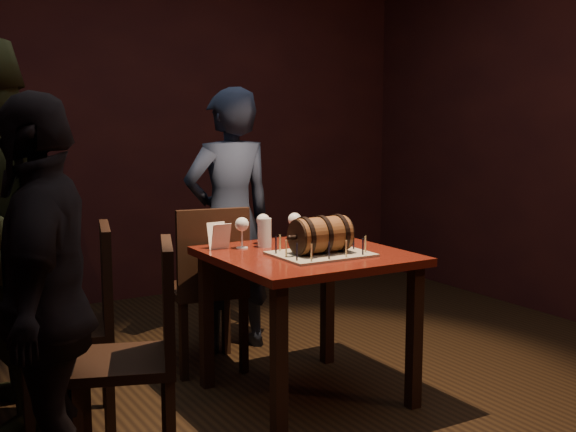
{
  "coord_description": "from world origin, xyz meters",
  "views": [
    {
      "loc": [
        -1.7,
        -2.87,
        1.43
      ],
      "look_at": [
        0.03,
        0.05,
        0.95
      ],
      "focal_mm": 45.0,
      "sensor_mm": 36.0,
      "label": 1
    }
  ],
  "objects": [
    {
      "name": "wine_glass_right",
      "position": [
        0.26,
        0.38,
        0.87
      ],
      "size": [
        0.07,
        0.07,
        0.16
      ],
      "color": "silver",
      "rests_on": "pub_table"
    },
    {
      "name": "birthday_candles",
      "position": [
        0.19,
        0.01,
        0.8
      ],
      "size": [
        0.4,
        0.3,
        0.09
      ],
      "color": "#F2DA91",
      "rests_on": "cake_board"
    },
    {
      "name": "pub_table",
      "position": [
        0.17,
        0.11,
        0.64
      ],
      "size": [
        0.9,
        0.9,
        0.75
      ],
      "color": "#45110B",
      "rests_on": "ground"
    },
    {
      "name": "chair_left_rear",
      "position": [
        -0.87,
        0.36,
        0.52
      ],
      "size": [
        0.49,
        0.49,
        0.93
      ],
      "color": "black",
      "rests_on": "ground"
    },
    {
      "name": "cake_board",
      "position": [
        0.19,
        0.01,
        0.76
      ],
      "size": [
        0.45,
        0.35,
        0.01
      ],
      "primitive_type": "cube",
      "color": "gray",
      "rests_on": "pub_table"
    },
    {
      "name": "person_back",
      "position": [
        0.19,
        1.01,
        0.79
      ],
      "size": [
        0.58,
        0.39,
        1.59
      ],
      "primitive_type": "imported",
      "rotation": [
        0.0,
        0.0,
        3.15
      ],
      "color": "#1B2336",
      "rests_on": "ground"
    },
    {
      "name": "person_left_front",
      "position": [
        -1.18,
        -0.31,
        0.75
      ],
      "size": [
        0.66,
        0.96,
        1.51
      ],
      "primitive_type": "imported",
      "rotation": [
        0.0,
        0.0,
        -1.94
      ],
      "color": "black",
      "rests_on": "ground"
    },
    {
      "name": "room_shell",
      "position": [
        0.0,
        0.0,
        1.4
      ],
      "size": [
        5.04,
        5.04,
        2.8
      ],
      "color": "black",
      "rests_on": "ground"
    },
    {
      "name": "menu_card",
      "position": [
        -0.16,
        0.42,
        0.81
      ],
      "size": [
        0.1,
        0.05,
        0.13
      ],
      "primitive_type": null,
      "color": "white",
      "rests_on": "pub_table"
    },
    {
      "name": "pint_of_ale",
      "position": [
        0.06,
        0.34,
        0.82
      ],
      "size": [
        0.07,
        0.07,
        0.15
      ],
      "color": "silver",
      "rests_on": "pub_table"
    },
    {
      "name": "wine_glass_mid",
      "position": [
        0.1,
        0.43,
        0.87
      ],
      "size": [
        0.07,
        0.07,
        0.16
      ],
      "color": "silver",
      "rests_on": "pub_table"
    },
    {
      "name": "barrel_cake",
      "position": [
        0.19,
        0.01,
        0.85
      ],
      "size": [
        0.33,
        0.19,
        0.19
      ],
      "color": "brown",
      "rests_on": "cake_board"
    },
    {
      "name": "chair_left_front",
      "position": [
        -0.79,
        -0.19,
        0.52
      ],
      "size": [
        0.51,
        0.51,
        0.93
      ],
      "color": "black",
      "rests_on": "ground"
    },
    {
      "name": "chair_back",
      "position": [
        -0.09,
        0.71,
        0.52
      ],
      "size": [
        0.46,
        0.46,
        0.93
      ],
      "color": "black",
      "rests_on": "ground"
    },
    {
      "name": "wine_glass_left",
      "position": [
        -0.06,
        0.37,
        0.87
      ],
      "size": [
        0.07,
        0.07,
        0.16
      ],
      "color": "silver",
      "rests_on": "pub_table"
    }
  ]
}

